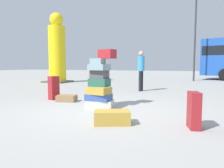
{
  "coord_description": "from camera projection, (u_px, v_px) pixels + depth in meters",
  "views": [
    {
      "loc": [
        2.26,
        -4.69,
        1.12
      ],
      "look_at": [
        -0.08,
        1.06,
        0.57
      ],
      "focal_mm": 33.43,
      "sensor_mm": 36.0,
      "label": 1
    }
  ],
  "objects": [
    {
      "name": "yellow_dummy_statue",
      "position": [
        57.0,
        52.0,
        13.71
      ],
      "size": [
        1.54,
        1.54,
        4.53
      ],
      "color": "yellow",
      "rests_on": "ground"
    },
    {
      "name": "person_bearded_onlooker",
      "position": [
        141.0,
        67.0,
        9.08
      ],
      "size": [
        0.3,
        0.34,
        1.74
      ],
      "rotation": [
        0.0,
        0.0,
        -1.67
      ],
      "color": "black",
      "rests_on": "ground"
    },
    {
      "name": "suitcase_tan_right_side",
      "position": [
        112.0,
        117.0,
        3.99
      ],
      "size": [
        0.78,
        0.63,
        0.25
      ],
      "primitive_type": "cube",
      "rotation": [
        0.0,
        0.0,
        0.43
      ],
      "color": "#B28C33",
      "rests_on": "ground"
    },
    {
      "name": "suitcase_tower",
      "position": [
        100.0,
        85.0,
        5.51
      ],
      "size": [
        0.77,
        0.79,
        1.54
      ],
      "color": "beige",
      "rests_on": "ground"
    },
    {
      "name": "suitcase_maroon_foreground_far",
      "position": [
        194.0,
        110.0,
        3.68
      ],
      "size": [
        0.26,
        0.39,
        0.65
      ],
      "primitive_type": "cube",
      "rotation": [
        0.0,
        0.0,
        0.27
      ],
      "color": "maroon",
      "rests_on": "ground"
    },
    {
      "name": "suitcase_maroon_white_trunk",
      "position": [
        54.0,
        88.0,
        6.83
      ],
      "size": [
        0.29,
        0.35,
        0.77
      ],
      "primitive_type": "cube",
      "rotation": [
        0.0,
        0.0,
        -0.25
      ],
      "color": "maroon",
      "rests_on": "ground"
    },
    {
      "name": "suitcase_brown_foreground_near",
      "position": [
        67.0,
        98.0,
        6.49
      ],
      "size": [
        0.66,
        0.54,
        0.2
      ],
      "primitive_type": "cube",
      "rotation": [
        0.0,
        0.0,
        0.25
      ],
      "color": "olive",
      "rests_on": "ground"
    },
    {
      "name": "lamp_post",
      "position": [
        196.0,
        18.0,
        14.66
      ],
      "size": [
        0.36,
        0.36,
        6.88
      ],
      "color": "#333338",
      "rests_on": "ground"
    },
    {
      "name": "ground_plane",
      "position": [
        99.0,
        110.0,
        5.27
      ],
      "size": [
        80.0,
        80.0,
        0.0
      ],
      "primitive_type": "plane",
      "color": "#9E9E99"
    }
  ]
}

